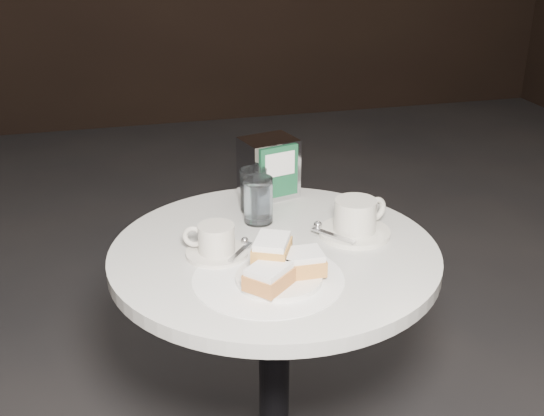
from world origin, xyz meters
The scene contains 8 objects.
cafe_table centered at (0.00, 0.00, 0.55)m, with size 0.70×0.70×0.74m.
sugar_spill centered at (-0.04, -0.12, 0.75)m, with size 0.30×0.30×0.00m, color white.
beignet_plate centered at (-0.02, -0.14, 0.78)m, with size 0.22×0.22×0.08m.
coffee_cup_left centered at (-0.12, 0.00, 0.77)m, with size 0.17×0.17×0.07m.
coffee_cup_right centered at (0.19, 0.02, 0.78)m, with size 0.20×0.20×0.08m.
water_glass_left centered at (0.00, 0.21, 0.79)m, with size 0.07×0.07×0.10m.
water_glass_right centered at (0.00, 0.14, 0.80)m, with size 0.07×0.07×0.11m.
napkin_dispenser centered at (0.06, 0.29, 0.82)m, with size 0.15×0.13×0.15m.
Camera 1 is at (-0.33, -1.25, 1.40)m, focal length 45.00 mm.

